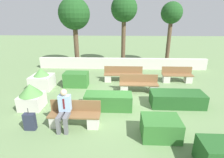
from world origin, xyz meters
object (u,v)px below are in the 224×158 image
Objects in this scene: person_seated_man at (64,108)px; planter_corner_left at (31,96)px; bench_right_side at (139,86)px; bench_left_side at (123,76)px; suitcase at (30,122)px; bench_front at (75,117)px; tree_center_right at (171,15)px; planter_corner_right at (42,80)px; bench_back at (177,77)px; tree_leftmost at (74,15)px; tree_center_left at (124,10)px.

person_seated_man reaches higher than planter_corner_left.
bench_left_side is at bearing 121.15° from bench_right_side.
bench_right_side is 5.00m from suitcase.
bench_front is at bearing 25.41° from person_seated_man.
bench_left_side is at bearing 56.82° from suitcase.
planter_corner_left is at bearing -133.66° from tree_center_right.
bench_right_side is (2.42, 2.94, 0.01)m from bench_front.
planter_corner_right is at bearing 102.36° from planter_corner_left.
bench_right_side is 2.79m from bench_back.
planter_corner_right reaches higher than bench_front.
bench_back is 1.64× the size of planter_corner_left.
person_seated_man is 1.24× the size of planter_corner_right.
bench_right_side is 7.54m from tree_leftmost.
tree_leftmost reaches higher than tree_center_right.
bench_right_side is 2.41× the size of suitcase.
bench_front is 10.73m from tree_center_right.
tree_leftmost reaches higher than planter_corner_left.
suitcase is at bearing -131.43° from bench_back.
suitcase is (1.07, -3.48, -0.18)m from planter_corner_right.
person_seated_man is at bearing -56.70° from planter_corner_right.
bench_front is 0.78× the size of bench_left_side.
person_seated_man is 1.21m from suitcase.
planter_corner_left is 9.07m from tree_center_left.
tree_leftmost is at bearing 92.90° from suitcase.
person_seated_man is at bearing -36.59° from planter_corner_left.
planter_corner_right is at bearing -127.75° from tree_center_left.
planter_corner_left is 10.96m from tree_center_right.
tree_leftmost reaches higher than person_seated_man.
person_seated_man is 1.29× the size of planter_corner_left.
tree_center_left is (2.03, 8.78, 3.26)m from person_seated_man.
bench_right_side is 0.41× the size of tree_center_right.
bench_back is 7.33m from planter_corner_right.
tree_leftmost reaches higher than bench_right_side.
suitcase is at bearing -87.10° from tree_leftmost.
suitcase is at bearing -109.41° from tree_center_left.
bench_left_side is 2.13× the size of planter_corner_left.
person_seated_man is at bearing -126.03° from bench_right_side.
bench_back is at bearing 37.87° from suitcase.
person_seated_man is 0.26× the size of tree_center_left.
tree_leftmost is 0.96× the size of tree_center_left.
planter_corner_right is (-4.17, -1.25, 0.13)m from bench_left_side.
bench_right_side is at bearing 40.23° from suitcase.
bench_front is 1.59× the size of planter_corner_right.
planter_corner_left is (-1.74, 1.29, -0.21)m from person_seated_man.
tree_center_right reaches higher than bench_right_side.
tree_leftmost reaches higher than bench_front.
tree_center_right is at bearing 46.34° from planter_corner_left.
planter_corner_right reaches higher than bench_left_side.
bench_right_side is at bearing -51.00° from tree_leftmost.
tree_center_left reaches higher than person_seated_man.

